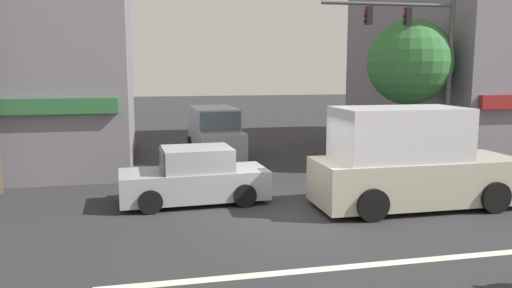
% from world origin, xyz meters
% --- Properties ---
extents(ground_plane, '(120.00, 120.00, 0.00)m').
position_xyz_m(ground_plane, '(0.00, 0.00, 0.00)').
color(ground_plane, '#2B2B2D').
extents(lane_marking_stripe, '(9.00, 0.24, 0.01)m').
position_xyz_m(lane_marking_stripe, '(0.00, -3.50, 0.00)').
color(lane_marking_stripe, silver).
rests_on(lane_marking_stripe, ground).
extents(building_right_corner, '(11.87, 11.51, 12.20)m').
position_xyz_m(building_right_corner, '(13.70, 9.22, 6.10)').
color(building_right_corner, slate).
rests_on(building_right_corner, ground).
extents(street_tree, '(3.19, 3.19, 5.62)m').
position_xyz_m(street_tree, '(6.21, 5.18, 4.01)').
color(street_tree, '#4C3823').
rests_on(street_tree, ground).
extents(utility_pole_far_right, '(1.40, 0.22, 7.89)m').
position_xyz_m(utility_pole_far_right, '(8.55, 6.48, 4.09)').
color(utility_pole_far_right, brown).
rests_on(utility_pole_far_right, ground).
extents(traffic_light_mast, '(4.89, 0.30, 6.20)m').
position_xyz_m(traffic_light_mast, '(6.15, 4.06, 4.18)').
color(traffic_light_mast, '#47474C').
rests_on(traffic_light_mast, ground).
extents(sedan_waiting_far, '(4.18, 2.03, 1.58)m').
position_xyz_m(sedan_waiting_far, '(-2.20, 1.86, 0.71)').
color(sedan_waiting_far, '#999EA3').
rests_on(sedan_waiting_far, ground).
extents(van_parked_curbside, '(2.14, 4.65, 2.11)m').
position_xyz_m(van_parked_curbside, '(-0.56, 9.40, 1.01)').
color(van_parked_curbside, '#999EA3').
rests_on(van_parked_curbside, ground).
extents(box_truck_crossing_rightbound, '(5.61, 2.26, 2.75)m').
position_xyz_m(box_truck_crossing_rightbound, '(3.45, 0.09, 1.25)').
color(box_truck_crossing_rightbound, '#B7B29E').
rests_on(box_truck_crossing_rightbound, ground).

